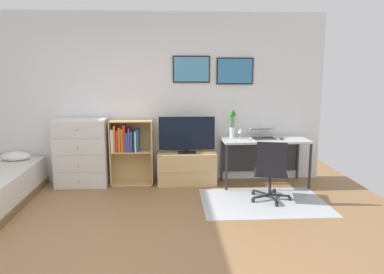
{
  "coord_description": "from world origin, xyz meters",
  "views": [
    {
      "loc": [
        0.61,
        -3.41,
        1.77
      ],
      "look_at": [
        0.88,
        1.5,
        0.88
      ],
      "focal_mm": 33.72,
      "sensor_mm": 36.0,
      "label": 1
    }
  ],
  "objects_px": {
    "dresser": "(82,153)",
    "laptop": "(262,134)",
    "television": "(187,135)",
    "office_chair": "(271,170)",
    "wine_glass": "(240,131)",
    "desk": "(263,146)",
    "bookshelf": "(129,146)",
    "tv_stand": "(187,168)",
    "bamboo_vase": "(232,123)",
    "computer_mouse": "(281,139)"
  },
  "relations": [
    {
      "from": "tv_stand",
      "to": "television",
      "type": "height_order",
      "value": "television"
    },
    {
      "from": "dresser",
      "to": "office_chair",
      "type": "xyz_separation_m",
      "value": [
        2.76,
        -0.87,
        -0.07
      ]
    },
    {
      "from": "television",
      "to": "wine_glass",
      "type": "relative_size",
      "value": 4.86
    },
    {
      "from": "computer_mouse",
      "to": "television",
      "type": "bearing_deg",
      "value": 174.27
    },
    {
      "from": "desk",
      "to": "wine_glass",
      "type": "bearing_deg",
      "value": -163.78
    },
    {
      "from": "office_chair",
      "to": "laptop",
      "type": "height_order",
      "value": "laptop"
    },
    {
      "from": "bookshelf",
      "to": "wine_glass",
      "type": "relative_size",
      "value": 5.72
    },
    {
      "from": "television",
      "to": "bamboo_vase",
      "type": "relative_size",
      "value": 1.96
    },
    {
      "from": "computer_mouse",
      "to": "wine_glass",
      "type": "height_order",
      "value": "wine_glass"
    },
    {
      "from": "laptop",
      "to": "desk",
      "type": "bearing_deg",
      "value": 15.19
    },
    {
      "from": "desk",
      "to": "laptop",
      "type": "height_order",
      "value": "laptop"
    },
    {
      "from": "wine_glass",
      "to": "office_chair",
      "type": "bearing_deg",
      "value": -68.81
    },
    {
      "from": "bookshelf",
      "to": "desk",
      "type": "distance_m",
      "value": 2.14
    },
    {
      "from": "tv_stand",
      "to": "office_chair",
      "type": "distance_m",
      "value": 1.43
    },
    {
      "from": "laptop",
      "to": "wine_glass",
      "type": "height_order",
      "value": "wine_glass"
    },
    {
      "from": "bookshelf",
      "to": "laptop",
      "type": "bearing_deg",
      "value": -2.11
    },
    {
      "from": "dresser",
      "to": "bamboo_vase",
      "type": "bearing_deg",
      "value": 2.02
    },
    {
      "from": "bookshelf",
      "to": "television",
      "type": "xyz_separation_m",
      "value": [
        0.92,
        -0.07,
        0.18
      ]
    },
    {
      "from": "desk",
      "to": "bamboo_vase",
      "type": "bearing_deg",
      "value": 169.72
    },
    {
      "from": "tv_stand",
      "to": "office_chair",
      "type": "height_order",
      "value": "office_chair"
    },
    {
      "from": "desk",
      "to": "tv_stand",
      "type": "bearing_deg",
      "value": 179.04
    },
    {
      "from": "dresser",
      "to": "office_chair",
      "type": "distance_m",
      "value": 2.89
    },
    {
      "from": "television",
      "to": "dresser",
      "type": "bearing_deg",
      "value": 179.75
    },
    {
      "from": "television",
      "to": "office_chair",
      "type": "relative_size",
      "value": 1.02
    },
    {
      "from": "laptop",
      "to": "wine_glass",
      "type": "relative_size",
      "value": 2.49
    },
    {
      "from": "bookshelf",
      "to": "laptop",
      "type": "xyz_separation_m",
      "value": [
        2.12,
        -0.08,
        0.19
      ]
    },
    {
      "from": "dresser",
      "to": "tv_stand",
      "type": "xyz_separation_m",
      "value": [
        1.64,
        0.02,
        -0.28
      ]
    },
    {
      "from": "television",
      "to": "office_chair",
      "type": "distance_m",
      "value": 1.45
    },
    {
      "from": "television",
      "to": "office_chair",
      "type": "xyz_separation_m",
      "value": [
        1.11,
        -0.86,
        -0.34
      ]
    },
    {
      "from": "desk",
      "to": "office_chair",
      "type": "distance_m",
      "value": 0.88
    },
    {
      "from": "computer_mouse",
      "to": "wine_glass",
      "type": "bearing_deg",
      "value": 177.14
    },
    {
      "from": "dresser",
      "to": "wine_glass",
      "type": "xyz_separation_m",
      "value": [
        2.47,
        -0.12,
        0.34
      ]
    },
    {
      "from": "television",
      "to": "bamboo_vase",
      "type": "height_order",
      "value": "bamboo_vase"
    },
    {
      "from": "dresser",
      "to": "laptop",
      "type": "height_order",
      "value": "dresser"
    },
    {
      "from": "office_chair",
      "to": "computer_mouse",
      "type": "distance_m",
      "value": 0.85
    },
    {
      "from": "tv_stand",
      "to": "computer_mouse",
      "type": "relative_size",
      "value": 8.92
    },
    {
      "from": "dresser",
      "to": "desk",
      "type": "bearing_deg",
      "value": -0.11
    },
    {
      "from": "dresser",
      "to": "tv_stand",
      "type": "relative_size",
      "value": 1.15
    },
    {
      "from": "office_chair",
      "to": "wine_glass",
      "type": "bearing_deg",
      "value": 124.18
    },
    {
      "from": "bamboo_vase",
      "to": "wine_glass",
      "type": "distance_m",
      "value": 0.25
    },
    {
      "from": "desk",
      "to": "wine_glass",
      "type": "height_order",
      "value": "wine_glass"
    },
    {
      "from": "office_chair",
      "to": "dresser",
      "type": "bearing_deg",
      "value": 175.49
    },
    {
      "from": "laptop",
      "to": "bamboo_vase",
      "type": "height_order",
      "value": "bamboo_vase"
    },
    {
      "from": "desk",
      "to": "wine_glass",
      "type": "distance_m",
      "value": 0.49
    },
    {
      "from": "tv_stand",
      "to": "desk",
      "type": "bearing_deg",
      "value": -0.96
    },
    {
      "from": "tv_stand",
      "to": "bamboo_vase",
      "type": "bearing_deg",
      "value": 5.36
    },
    {
      "from": "bamboo_vase",
      "to": "laptop",
      "type": "bearing_deg",
      "value": -12.18
    },
    {
      "from": "dresser",
      "to": "desk",
      "type": "height_order",
      "value": "dresser"
    },
    {
      "from": "computer_mouse",
      "to": "bookshelf",
      "type": "bearing_deg",
      "value": 174.83
    },
    {
      "from": "television",
      "to": "desk",
      "type": "distance_m",
      "value": 1.24
    }
  ]
}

